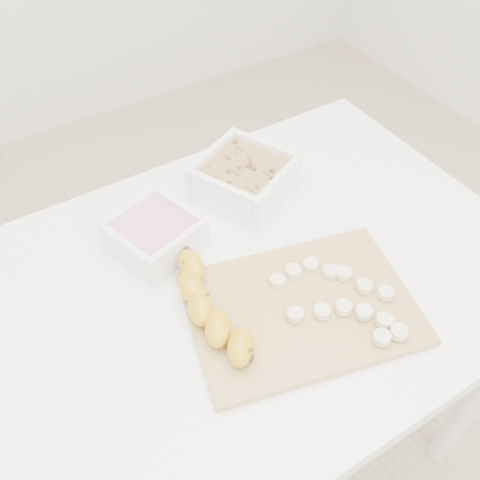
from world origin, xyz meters
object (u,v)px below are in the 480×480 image
table (248,307)px  banana (212,308)px  cutting_board (301,308)px  bowl_granola (244,177)px  bowl_yogurt (155,234)px

table → banana: bearing=-153.6°
table → cutting_board: bearing=-74.7°
bowl_granola → banana: size_ratio=0.94×
bowl_yogurt → banana: bearing=-88.5°
table → bowl_yogurt: (-0.11, 0.14, 0.13)m
bowl_yogurt → bowl_granola: size_ratio=0.78×
banana → bowl_yogurt: bearing=107.2°
table → bowl_granola: bowl_granola is taller
table → bowl_granola: 0.25m
bowl_granola → banana: (-0.21, -0.24, -0.00)m
bowl_granola → cutting_board: (-0.08, -0.30, -0.03)m
bowl_granola → table: bearing=-119.9°
bowl_yogurt → bowl_granola: bowl_granola is taller
bowl_granola → cutting_board: bowl_granola is taller
bowl_yogurt → bowl_granola: (0.21, 0.04, 0.01)m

